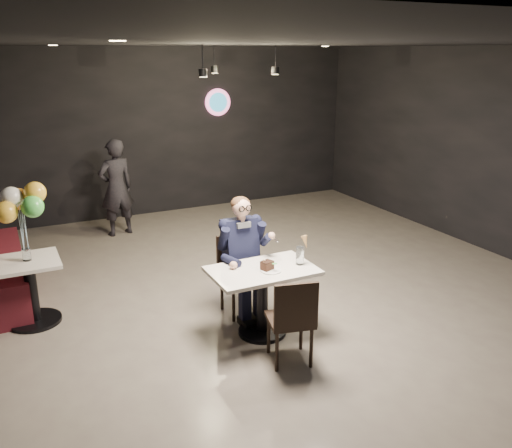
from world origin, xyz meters
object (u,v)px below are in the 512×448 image
main_table (262,301)px  chair_far (241,276)px  side_table (31,289)px  sundae_glass (300,256)px  chair_near (290,318)px  seated_man (241,255)px  passerby (116,188)px  balloon_vase (27,254)px

main_table → chair_far: (0.00, 0.55, 0.09)m
side_table → sundae_glass: bearing=-28.2°
chair_near → sundae_glass: bearing=66.2°
seated_man → passerby: size_ratio=0.90×
chair_far → chair_near: size_ratio=1.00×
chair_far → passerby: bearing=100.5°
main_table → seated_man: bearing=90.0°
sundae_glass → balloon_vase: size_ratio=1.43×
chair_near → sundae_glass: size_ratio=4.71×
main_table → chair_near: 0.60m
seated_man → balloon_vase: (-2.19, 0.80, 0.10)m
side_table → passerby: size_ratio=0.51×
chair_near → seated_man: bearing=104.0°
chair_far → passerby: size_ratio=0.58×
balloon_vase → passerby: 3.09m
chair_near → sundae_glass: (0.42, 0.54, 0.39)m
chair_near → balloon_vase: size_ratio=6.76×
passerby → main_table: bearing=87.0°
chair_near → side_table: chair_near is taller
seated_man → balloon_vase: 2.33m
side_table → balloon_vase: bearing=0.0°
chair_near → main_table: bearing=104.0°
main_table → chair_far: size_ratio=1.20×
sundae_glass → main_table: bearing=172.4°
main_table → passerby: bearing=99.1°
main_table → side_table: bearing=148.5°
seated_man → side_table: (-2.19, 0.80, -0.31)m
passerby → chair_far: bearing=88.4°
chair_near → side_table: (-2.19, 1.94, -0.05)m
side_table → main_table: bearing=-31.5°
passerby → side_table: bearing=47.8°
chair_far → chair_near: 1.14m
chair_near → seated_man: seated_man is taller
main_table → side_table: size_ratio=1.34×
main_table → chair_near: chair_near is taller
sundae_glass → seated_man: bearing=124.6°
seated_man → side_table: 2.35m
passerby → seated_man: bearing=88.4°
chair_near → side_table: 2.93m
main_table → chair_near: (0.00, -0.59, 0.09)m
chair_far → seated_man: 0.26m
sundae_glass → side_table: bearing=151.8°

